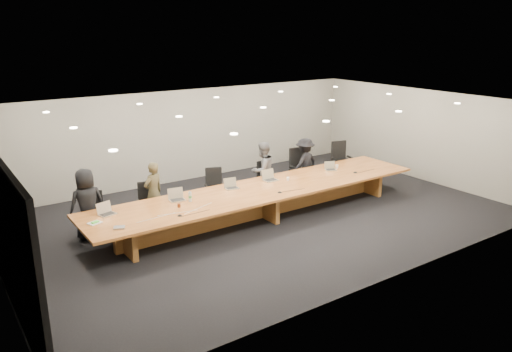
# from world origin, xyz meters

# --- Properties ---
(ground) EXTENTS (12.00, 12.00, 0.00)m
(ground) POSITION_xyz_m (0.00, 0.00, 0.00)
(ground) COLOR black
(ground) RESTS_ON ground
(back_wall) EXTENTS (12.00, 0.02, 2.80)m
(back_wall) POSITION_xyz_m (0.00, 4.00, 1.40)
(back_wall) COLOR #B7B2A7
(back_wall) RESTS_ON ground
(conference_table) EXTENTS (9.00, 1.80, 0.75)m
(conference_table) POSITION_xyz_m (0.00, 0.00, 0.52)
(conference_table) COLOR brown
(conference_table) RESTS_ON ground
(chair_far_left) EXTENTS (0.64, 0.64, 1.01)m
(chair_far_left) POSITION_xyz_m (-3.81, 1.28, 0.51)
(chair_far_left) COLOR black
(chair_far_left) RESTS_ON ground
(chair_left) EXTENTS (0.62, 0.62, 1.00)m
(chair_left) POSITION_xyz_m (-2.49, 1.31, 0.50)
(chair_left) COLOR black
(chair_left) RESTS_ON ground
(chair_mid_left) EXTENTS (0.67, 0.67, 1.04)m
(chair_mid_left) POSITION_xyz_m (-0.58, 1.35, 0.52)
(chair_mid_left) COLOR black
(chair_mid_left) RESTS_ON ground
(chair_mid_right) EXTENTS (0.63, 0.63, 1.05)m
(chair_mid_right) POSITION_xyz_m (1.02, 1.18, 0.53)
(chair_mid_right) COLOR black
(chair_mid_right) RESTS_ON ground
(chair_right) EXTENTS (0.70, 0.70, 1.21)m
(chair_right) POSITION_xyz_m (2.31, 1.31, 0.60)
(chair_right) COLOR black
(chair_right) RESTS_ON ground
(chair_far_right) EXTENTS (0.73, 0.73, 1.20)m
(chair_far_right) POSITION_xyz_m (3.96, 1.29, 0.60)
(chair_far_right) COLOR black
(chair_far_right) RESTS_ON ground
(person_a) EXTENTS (0.82, 0.56, 1.62)m
(person_a) POSITION_xyz_m (-3.99, 1.16, 0.81)
(person_a) COLOR black
(person_a) RESTS_ON ground
(person_b) EXTENTS (0.64, 0.52, 1.51)m
(person_b) POSITION_xyz_m (-2.37, 1.23, 0.76)
(person_b) COLOR #3B3520
(person_b) RESTS_ON ground
(person_c) EXTENTS (0.87, 0.73, 1.60)m
(person_c) POSITION_xyz_m (0.85, 1.21, 0.80)
(person_c) COLOR #58585B
(person_c) RESTS_ON ground
(person_d) EXTENTS (1.05, 0.71, 1.50)m
(person_d) POSITION_xyz_m (2.40, 1.25, 0.75)
(person_d) COLOR black
(person_d) RESTS_ON ground
(laptop_a) EXTENTS (0.40, 0.33, 0.27)m
(laptop_a) POSITION_xyz_m (-3.79, 0.40, 0.89)
(laptop_a) COLOR #C5B196
(laptop_a) RESTS_ON conference_table
(laptop_b) EXTENTS (0.40, 0.31, 0.29)m
(laptop_b) POSITION_xyz_m (-2.15, 0.38, 0.89)
(laptop_b) COLOR tan
(laptop_b) RESTS_ON conference_table
(laptop_c) EXTENTS (0.36, 0.29, 0.26)m
(laptop_c) POSITION_xyz_m (-0.64, 0.43, 0.88)
(laptop_c) COLOR tan
(laptop_c) RESTS_ON conference_table
(laptop_d) EXTENTS (0.37, 0.27, 0.29)m
(laptop_d) POSITION_xyz_m (0.55, 0.43, 0.90)
(laptop_d) COLOR beige
(laptop_d) RESTS_ON conference_table
(laptop_e) EXTENTS (0.36, 0.32, 0.24)m
(laptop_e) POSITION_xyz_m (2.54, 0.28, 0.87)
(laptop_e) COLOR tan
(laptop_e) RESTS_ON conference_table
(water_bottle) EXTENTS (0.08, 0.08, 0.23)m
(water_bottle) POSITION_xyz_m (-1.93, 0.16, 0.86)
(water_bottle) COLOR #AFBFBB
(water_bottle) RESTS_ON conference_table
(amber_mug) EXTENTS (0.08, 0.08, 0.09)m
(amber_mug) POSITION_xyz_m (-2.32, -0.05, 0.79)
(amber_mug) COLOR maroon
(amber_mug) RESTS_ON conference_table
(paper_cup_near) EXTENTS (0.09, 0.09, 0.09)m
(paper_cup_near) POSITION_xyz_m (0.94, 0.18, 0.79)
(paper_cup_near) COLOR white
(paper_cup_near) RESTS_ON conference_table
(paper_cup_far) EXTENTS (0.10, 0.10, 0.10)m
(paper_cup_far) POSITION_xyz_m (2.80, 0.31, 0.80)
(paper_cup_far) COLOR silver
(paper_cup_far) RESTS_ON conference_table
(notepad) EXTENTS (0.30, 0.27, 0.02)m
(notepad) POSITION_xyz_m (-4.16, 0.08, 0.76)
(notepad) COLOR silver
(notepad) RESTS_ON conference_table
(lime_gadget) EXTENTS (0.17, 0.13, 0.02)m
(lime_gadget) POSITION_xyz_m (-4.15, 0.07, 0.78)
(lime_gadget) COLOR green
(lime_gadget) RESTS_ON notepad
(av_box) EXTENTS (0.27, 0.24, 0.03)m
(av_box) POSITION_xyz_m (-3.84, -0.47, 0.77)
(av_box) COLOR #A8A8AD
(av_box) RESTS_ON conference_table
(mic_left) EXTENTS (0.14, 0.14, 0.03)m
(mic_left) POSITION_xyz_m (-2.54, -0.53, 0.76)
(mic_left) COLOR black
(mic_left) RESTS_ON conference_table
(mic_center) EXTENTS (0.12, 0.12, 0.03)m
(mic_center) POSITION_xyz_m (0.15, -0.49, 0.76)
(mic_center) COLOR black
(mic_center) RESTS_ON conference_table
(mic_right) EXTENTS (0.17, 0.17, 0.03)m
(mic_right) POSITION_xyz_m (2.91, -0.31, 0.77)
(mic_right) COLOR black
(mic_right) RESTS_ON conference_table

